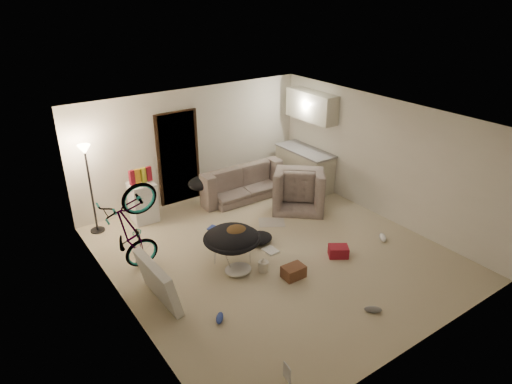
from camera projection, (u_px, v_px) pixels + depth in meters
floor at (273, 253)px, 8.40m from camera, size 5.50×6.00×0.02m
ceiling at (276, 120)px, 7.34m from camera, size 5.50×6.00×0.02m
wall_back at (193, 144)px, 10.11m from camera, size 5.50×0.02×2.50m
wall_front at (421, 274)px, 5.63m from camera, size 5.50×0.02×2.50m
wall_left at (119, 238)px, 6.43m from camera, size 0.02×6.00×2.50m
wall_right at (382, 158)px, 9.30m from camera, size 0.02×6.00×2.50m
doorway at (178, 158)px, 9.97m from camera, size 0.85×0.10×2.04m
door_trim at (178, 159)px, 9.94m from camera, size 0.97×0.04×2.10m
floor_lamp at (88, 170)px, 8.57m from camera, size 0.28×0.28×1.81m
kitchen_counter at (304, 169)px, 10.96m from camera, size 0.60×1.50×0.88m
counter_top at (305, 151)px, 10.77m from camera, size 0.64×1.54×0.04m
kitchen_uppers at (312, 106)px, 10.39m from camera, size 0.38×1.40×0.65m
sofa at (238, 184)px, 10.51m from camera, size 2.00×0.79×0.58m
armchair at (299, 190)px, 10.05m from camera, size 1.43×1.41×0.70m
bicycle at (134, 250)px, 7.64m from camera, size 1.72×0.76×0.99m
book_asset at (290, 384)px, 5.64m from camera, size 0.27×0.21×0.02m
mini_fridge at (143, 202)px, 9.37m from camera, size 0.51×0.51×0.83m
snack_box_0 at (132, 178)px, 9.03m from camera, size 0.11×0.09×0.30m
snack_box_1 at (138, 176)px, 9.09m from camera, size 0.11×0.09×0.30m
snack_box_2 at (143, 175)px, 9.16m from camera, size 0.12×0.10×0.30m
snack_box_3 at (149, 174)px, 9.22m from camera, size 0.10×0.07×0.30m
saucer_chair at (232, 243)px, 7.89m from camera, size 1.00×1.00×0.71m
hoodie at (235, 233)px, 7.81m from camera, size 0.58×0.54×0.22m
sofa_drape at (201, 183)px, 9.91m from camera, size 0.62×0.53×0.28m
tv_box at (158, 282)px, 6.97m from camera, size 0.32×1.12×0.74m
drink_case_a at (294, 272)px, 7.66m from camera, size 0.38×0.27×0.21m
drink_case_b at (338, 251)px, 8.24m from camera, size 0.43×0.41×0.20m
juicer at (264, 265)px, 7.83m from camera, size 0.18×0.18×0.26m
newspaper at (272, 222)px, 9.44m from camera, size 0.67×0.63×0.01m
book_blue at (215, 229)px, 9.18m from camera, size 0.30×0.33×0.03m
book_white at (271, 250)px, 8.43m from camera, size 0.23×0.29×0.03m
shoe_0 at (241, 203)px, 10.15m from camera, size 0.26×0.22×0.09m
shoe_1 at (245, 233)px, 8.94m from camera, size 0.26×0.21×0.09m
shoe_2 at (220, 318)px, 6.70m from camera, size 0.24×0.26×0.09m
shoe_3 at (373, 309)px, 6.86m from camera, size 0.27×0.26×0.10m
shoe_4 at (383, 237)px, 8.78m from camera, size 0.27×0.31×0.11m
clothes_lump_a at (259, 238)px, 8.69m from camera, size 0.54×0.47×0.17m
clothes_lump_b at (246, 188)px, 10.83m from camera, size 0.46×0.41×0.13m
clothes_lump_c at (238, 269)px, 7.77m from camera, size 0.53×0.48×0.14m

